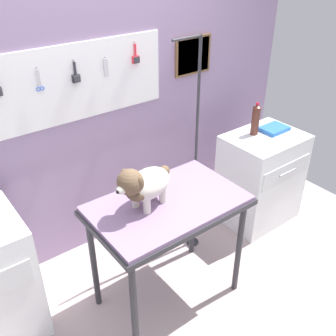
% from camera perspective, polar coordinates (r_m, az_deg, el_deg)
% --- Properties ---
extents(ground, '(4.40, 4.00, 0.04)m').
position_cam_1_polar(ground, '(2.99, 4.61, -21.99)').
color(ground, '#B3A19D').
extents(rear_wall_panel, '(4.00, 0.11, 2.30)m').
position_cam_1_polar(rear_wall_panel, '(3.11, -10.35, 7.63)').
color(rear_wall_panel, '#937A9F').
rests_on(rear_wall_panel, ground).
extents(grooming_table, '(1.03, 0.64, 0.88)m').
position_cam_1_polar(grooming_table, '(2.59, -0.02, -6.57)').
color(grooming_table, '#2D2D33').
rests_on(grooming_table, ground).
extents(grooming_arm, '(0.30, 0.11, 1.80)m').
position_cam_1_polar(grooming_arm, '(3.06, 3.95, 1.10)').
color(grooming_arm, '#2D2D33').
rests_on(grooming_arm, ground).
extents(dog, '(0.44, 0.27, 0.33)m').
position_cam_1_polar(dog, '(2.39, -3.60, -2.43)').
color(dog, beige).
rests_on(dog, grooming_table).
extents(cabinet_right, '(0.68, 0.54, 0.86)m').
position_cam_1_polar(cabinet_right, '(3.70, 13.32, -1.44)').
color(cabinet_right, white).
rests_on(cabinet_right, ground).
extents(soda_bottle, '(0.07, 0.07, 0.29)m').
position_cam_1_polar(soda_bottle, '(3.45, 12.68, 6.90)').
color(soda_bottle, '#4E261D').
rests_on(soda_bottle, cabinet_right).
extents(supply_tray, '(0.24, 0.18, 0.04)m').
position_cam_1_polar(supply_tray, '(3.61, 15.25, 5.56)').
color(supply_tray, blue).
rests_on(supply_tray, cabinet_right).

